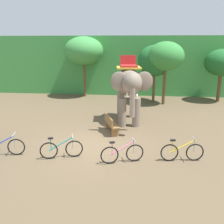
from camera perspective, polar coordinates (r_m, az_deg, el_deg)
name	(u,v)px	position (r m, az deg, el deg)	size (l,w,h in m)	color
ground_plane	(92,145)	(11.51, -4.63, -7.48)	(80.00, 80.00, 0.00)	brown
foliage_hedge	(118,63)	(24.64, 1.35, 11.02)	(36.00, 6.00, 5.03)	#3D8E42
tree_center_left	(84,51)	(21.26, -6.44, 13.71)	(3.20, 3.20, 4.97)	brown
tree_center	(155,61)	(19.33, 9.75, 11.43)	(2.56, 2.56, 4.32)	brown
tree_far_right	(166,56)	(18.74, 12.16, 12.27)	(2.61, 2.61, 4.57)	brown
tree_left	(222,63)	(21.01, 23.77, 10.21)	(2.58, 2.58, 4.02)	brown
elephant	(129,85)	(13.96, 3.89, 6.11)	(2.13, 4.22, 3.78)	gray
bike_blue	(3,147)	(11.22, -23.50, -7.28)	(1.68, 0.56, 0.92)	black
bike_teal	(61,149)	(10.31, -11.45, -8.26)	(1.65, 0.66, 0.92)	black
bike_pink	(122,153)	(9.75, 2.33, -9.40)	(1.64, 0.68, 0.92)	black
bike_yellow	(182,152)	(10.25, 15.68, -8.71)	(1.70, 0.52, 0.92)	black
wooden_bench	(111,124)	(12.82, -0.27, -2.67)	(0.92, 1.55, 0.89)	brown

